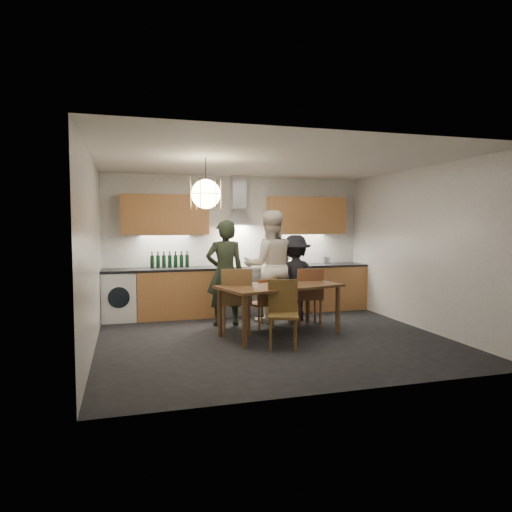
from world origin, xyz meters
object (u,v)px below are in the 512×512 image
object	(u,v)px
person_mid	(270,266)
wine_bottles	(170,260)
stock_pot	(326,261)
dining_table	(280,291)
person_right	(295,278)
mixing_bowl	(296,263)
chair_front	(283,309)
chair_back_left	(236,297)
person_left	(225,273)

from	to	relation	value
person_mid	wine_bottles	world-z (taller)	person_mid
person_mid	stock_pot	world-z (taller)	person_mid
dining_table	person_right	distance (m)	1.16
mixing_bowl	person_mid	bearing A→B (deg)	-135.11
chair_front	wine_bottles	bearing A→B (deg)	136.25
chair_back_left	chair_front	size ratio (longest dim) A/B	1.12
person_mid	mixing_bowl	distance (m)	1.08
wine_bottles	chair_back_left	bearing A→B (deg)	-63.37
chair_front	person_left	xyz separation A→B (m)	(-0.49, 1.51, 0.36)
person_mid	person_right	distance (m)	0.51
chair_front	wine_bottles	xyz separation A→B (m)	(-1.31, 2.48, 0.52)
person_right	mixing_bowl	size ratio (longest dim) A/B	4.36
mixing_bowl	wine_bottles	size ratio (longest dim) A/B	0.49
chair_front	person_mid	world-z (taller)	person_mid
chair_front	wine_bottles	distance (m)	2.85
dining_table	wine_bottles	bearing A→B (deg)	113.05
stock_pot	mixing_bowl	bearing A→B (deg)	-175.21
stock_pot	wine_bottles	xyz separation A→B (m)	(-3.06, 0.05, 0.08)
dining_table	wine_bottles	world-z (taller)	wine_bottles
person_left	person_mid	world-z (taller)	person_mid
person_right	chair_front	bearing A→B (deg)	68.84
chair_back_left	person_mid	distance (m)	1.20
person_mid	stock_pot	bearing A→B (deg)	-142.02
mixing_bowl	wine_bottles	world-z (taller)	wine_bottles
chair_front	person_mid	size ratio (longest dim) A/B	0.47
chair_back_left	mixing_bowl	distance (m)	2.24
dining_table	chair_back_left	bearing A→B (deg)	148.66
dining_table	chair_back_left	xyz separation A→B (m)	(-0.63, 0.18, -0.10)
chair_front	stock_pot	world-z (taller)	stock_pot
person_right	stock_pot	xyz separation A→B (m)	(0.97, 0.84, 0.21)
person_left	chair_front	bearing A→B (deg)	109.39
wine_bottles	mixing_bowl	bearing A→B (deg)	-2.43
chair_back_left	dining_table	bearing A→B (deg)	174.34
person_mid	person_left	bearing A→B (deg)	15.35
wine_bottles	stock_pot	bearing A→B (deg)	-0.87
chair_back_left	person_mid	bearing A→B (deg)	-124.03
chair_back_left	wine_bottles	bearing A→B (deg)	-53.07
person_right	chair_back_left	bearing A→B (deg)	37.35
chair_front	stock_pot	bearing A→B (deg)	72.68
chair_back_left	mixing_bowl	world-z (taller)	chair_back_left
person_right	dining_table	bearing A→B (deg)	62.53
mixing_bowl	chair_back_left	bearing A→B (deg)	-134.71
person_right	mixing_bowl	world-z (taller)	person_right
person_left	mixing_bowl	world-z (taller)	person_left
chair_front	mixing_bowl	size ratio (longest dim) A/B	2.66
stock_pot	person_left	bearing A→B (deg)	-157.68
chair_back_left	person_right	world-z (taller)	person_right
dining_table	chair_front	bearing A→B (deg)	-120.43
person_right	stock_pot	distance (m)	1.30
chair_front	stock_pot	xyz separation A→B (m)	(1.76, 2.44, 0.44)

